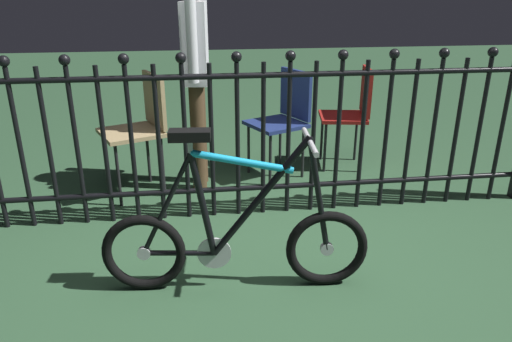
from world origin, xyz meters
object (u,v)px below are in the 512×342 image
Objects in this scene: person_visitor at (195,62)px; chair_navy at (284,114)px; bicycle at (235,238)px; chair_tan at (141,122)px; chair_red at (353,108)px.

chair_navy is at bearing 13.22° from person_visitor.
bicycle is 1.52m from chair_tan.
person_visitor is at bearing 9.58° from chair_tan.
chair_red is at bearing 55.47° from bicycle.
chair_tan is 0.61m from person_visitor.
chair_navy is 0.53× the size of person_visitor.
person_visitor reaches higher than chair_red.
chair_navy is (1.14, 0.24, -0.04)m from chair_tan.
bicycle reaches higher than chair_navy.
person_visitor reaches higher than bicycle.
chair_navy is (0.56, 1.61, 0.23)m from bicycle.
person_visitor is at bearing -166.78° from chair_navy.
chair_navy is at bearing -170.86° from chair_red.
person_visitor is (-1.33, -0.27, 0.46)m from chair_red.
bicycle is at bearing -83.85° from person_visitor.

